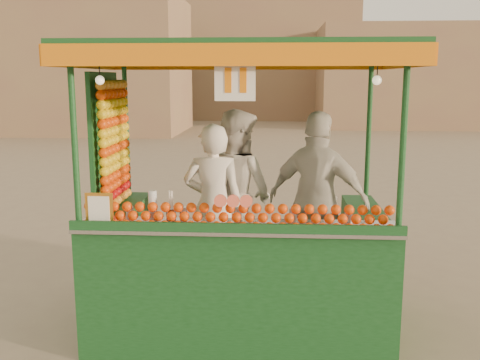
# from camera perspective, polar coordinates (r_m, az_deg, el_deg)

# --- Properties ---
(ground) EXTENTS (90.00, 90.00, 0.00)m
(ground) POSITION_cam_1_polar(r_m,az_deg,el_deg) (5.61, 1.23, -15.40)
(ground) COLOR #776755
(ground) RESTS_ON ground
(building_left) EXTENTS (10.00, 6.00, 6.00)m
(building_left) POSITION_cam_1_polar(r_m,az_deg,el_deg) (26.68, -16.94, 11.32)
(building_left) COLOR olive
(building_left) RESTS_ON ground
(building_right) EXTENTS (9.00, 6.00, 5.00)m
(building_right) POSITION_cam_1_polar(r_m,az_deg,el_deg) (29.82, 17.03, 10.23)
(building_right) COLOR olive
(building_right) RESTS_ON ground
(building_center) EXTENTS (14.00, 7.00, 7.00)m
(building_center) POSITION_cam_1_polar(r_m,az_deg,el_deg) (35.12, -0.02, 12.31)
(building_center) COLOR olive
(building_center) RESTS_ON ground
(juice_cart) EXTENTS (3.04, 1.97, 2.76)m
(juice_cart) POSITION_cam_1_polar(r_m,az_deg,el_deg) (5.32, -0.77, -6.49)
(juice_cart) COLOR #103D16
(juice_cart) RESTS_ON ground
(vendor_left) EXTENTS (0.62, 0.41, 1.69)m
(vendor_left) POSITION_cam_1_polar(r_m,az_deg,el_deg) (5.64, -2.79, -2.65)
(vendor_left) COLOR white
(vendor_left) RESTS_ON ground
(vendor_middle) EXTENTS (1.11, 1.11, 1.81)m
(vendor_middle) POSITION_cam_1_polar(r_m,az_deg,el_deg) (5.91, -0.32, -1.40)
(vendor_middle) COLOR silver
(vendor_middle) RESTS_ON ground
(vendor_right) EXTENTS (1.15, 0.84, 1.82)m
(vendor_right) POSITION_cam_1_polar(r_m,az_deg,el_deg) (5.61, 8.12, -2.14)
(vendor_right) COLOR beige
(vendor_right) RESTS_ON ground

